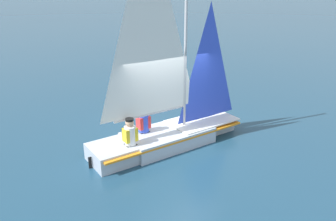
% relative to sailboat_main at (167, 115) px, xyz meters
% --- Properties ---
extents(ground_plane, '(260.00, 260.00, 0.00)m').
position_rel_sailboat_main_xyz_m(ground_plane, '(-0.01, -0.02, -0.90)').
color(ground_plane, navy).
extents(sailboat_main, '(2.80, 4.67, 6.05)m').
position_rel_sailboat_main_xyz_m(sailboat_main, '(0.00, 0.00, 0.00)').
color(sailboat_main, '#B2BCCC').
rests_on(sailboat_main, ground_plane).
extents(sailor_helm, '(0.39, 0.41, 1.16)m').
position_rel_sailboat_main_xyz_m(sailor_helm, '(0.50, 0.44, -0.27)').
color(sailor_helm, black).
rests_on(sailor_helm, ground_plane).
extents(sailor_crew, '(0.39, 0.41, 1.16)m').
position_rel_sailboat_main_xyz_m(sailor_crew, '(0.27, 1.26, -0.27)').
color(sailor_crew, black).
rests_on(sailor_crew, ground_plane).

